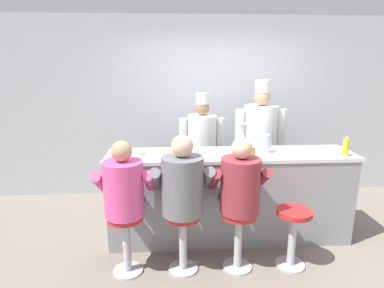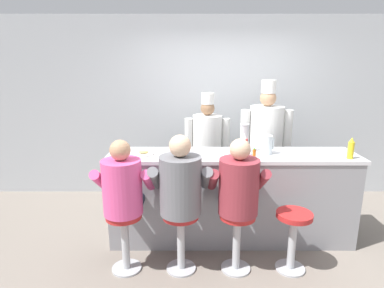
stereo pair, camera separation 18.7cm
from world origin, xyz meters
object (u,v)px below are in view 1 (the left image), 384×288
hot_sauce_bottle_orange (253,153)px  cook_in_whites_far (260,139)px  diner_seated_maroon (239,189)px  cup_stack_steel (242,137)px  coffee_mug_white (116,153)px  mustard_bottle_yellow (346,146)px  cook_in_whites_near (202,145)px  diner_seated_grey (182,189)px  ketchup_bottle_red (242,145)px  water_pitcher_clear (264,144)px  cereal_bowl (181,155)px  diner_seated_pink (124,193)px  empty_stool_round (293,229)px  breakfast_plate (142,154)px

hot_sauce_bottle_orange → cook_in_whites_far: size_ratio=0.07×
diner_seated_maroon → hot_sauce_bottle_orange: bearing=59.3°
cup_stack_steel → coffee_mug_white: bearing=-173.5°
mustard_bottle_yellow → cook_in_whites_near: size_ratio=0.14×
cup_stack_steel → diner_seated_grey: diner_seated_grey is taller
ketchup_bottle_red → diner_seated_maroon: bearing=-103.8°
water_pitcher_clear → cook_in_whites_far: 0.88m
cereal_bowl → diner_seated_maroon: bearing=-38.9°
cup_stack_steel → cook_in_whites_near: size_ratio=0.20×
coffee_mug_white → diner_seated_grey: (0.69, -0.50, -0.23)m
diner_seated_grey → diner_seated_maroon: (0.55, -0.00, -0.02)m
diner_seated_pink → empty_stool_round: (1.65, -0.03, -0.42)m
diner_seated_pink → mustard_bottle_yellow: bearing=9.6°
cook_in_whites_near → mustard_bottle_yellow: bearing=-38.4°
water_pitcher_clear → hot_sauce_bottle_orange: bearing=-129.2°
cook_in_whites_far → diner_seated_maroon: bearing=-112.0°
breakfast_plate → coffee_mug_white: (-0.27, -0.04, 0.04)m
ketchup_bottle_red → hot_sauce_bottle_orange: size_ratio=2.04×
hot_sauce_bottle_orange → diner_seated_maroon: size_ratio=0.09×
hot_sauce_bottle_orange → diner_seated_pink: 1.38m
diner_seated_maroon → empty_stool_round: diner_seated_maroon is taller
diner_seated_maroon → diner_seated_grey: bearing=179.8°
ketchup_bottle_red → diner_seated_maroon: (-0.12, -0.51, -0.32)m
water_pitcher_clear → diner_seated_pink: size_ratio=0.16×
mustard_bottle_yellow → cook_in_whites_far: cook_in_whites_far is taller
water_pitcher_clear → diner_seated_pink: 1.62m
cup_stack_steel → empty_stool_round: cup_stack_steel is taller
breakfast_plate → diner_seated_maroon: (0.98, -0.54, -0.21)m
cereal_bowl → cook_in_whites_near: (0.33, 1.10, -0.17)m
cook_in_whites_near → cook_in_whites_far: (0.80, -0.14, 0.10)m
water_pitcher_clear → diner_seated_maroon: (-0.39, -0.57, -0.31)m
water_pitcher_clear → cook_in_whites_far: bearing=77.7°
cereal_bowl → hot_sauce_bottle_orange: bearing=-7.1°
empty_stool_round → water_pitcher_clear: bearing=105.2°
breakfast_plate → diner_seated_pink: 0.60m
diner_seated_grey → hot_sauce_bottle_orange: bearing=24.7°
coffee_mug_white → diner_seated_maroon: 1.37m
cook_in_whites_far → ketchup_bottle_red: bearing=-116.2°
diner_seated_pink → cook_in_whites_far: 2.20m
cereal_bowl → diner_seated_pink: bearing=-140.9°
cook_in_whites_far → diner_seated_grey: bearing=-128.5°
breakfast_plate → hot_sauce_bottle_orange: bearing=-9.2°
mustard_bottle_yellow → diner_seated_grey: (-1.78, -0.39, -0.29)m
diner_seated_pink → cook_in_whites_far: size_ratio=0.74×
cup_stack_steel → diner_seated_pink: 1.46m
cereal_bowl → cook_in_whites_near: 1.16m
ketchup_bottle_red → diner_seated_pink: (-1.23, -0.51, -0.32)m
cereal_bowl → coffee_mug_white: 0.70m
cook_in_whites_near → cook_in_whites_far: size_ratio=0.90×
diner_seated_pink → diner_seated_maroon: size_ratio=0.99×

